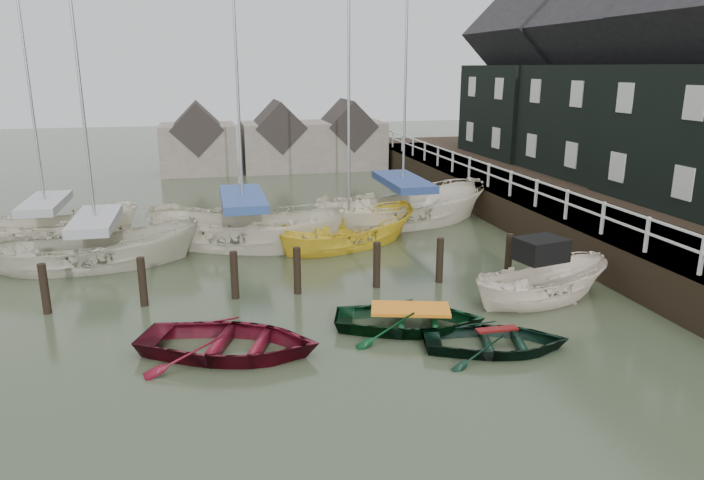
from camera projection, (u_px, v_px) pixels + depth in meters
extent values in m
plane|color=#2B3220|center=(362.00, 330.00, 15.85)|extent=(120.00, 120.00, 0.00)
cube|color=black|center=(520.00, 188.00, 26.95)|extent=(3.00, 32.00, 0.20)
cube|color=silver|center=(489.00, 165.00, 26.34)|extent=(0.06, 32.00, 0.06)
cube|color=silver|center=(488.00, 174.00, 26.44)|extent=(0.06, 32.00, 0.06)
cube|color=black|center=(628.00, 213.00, 28.53)|extent=(14.00, 38.00, 1.50)
cube|color=black|center=(611.00, 120.00, 29.34)|extent=(6.00, 7.00, 5.00)
cube|color=black|center=(621.00, 25.00, 28.20)|extent=(6.11, 7.14, 6.11)
cube|color=black|center=(536.00, 110.00, 35.91)|extent=(6.40, 7.00, 5.00)
cube|color=black|center=(542.00, 32.00, 34.77)|extent=(6.52, 7.14, 6.52)
cylinder|color=black|center=(46.00, 296.00, 16.78)|extent=(0.22, 0.22, 1.80)
cylinder|color=black|center=(143.00, 289.00, 17.32)|extent=(0.22, 0.22, 1.80)
cylinder|color=black|center=(235.00, 282.00, 17.87)|extent=(0.22, 0.22, 1.80)
cylinder|color=black|center=(297.00, 277.00, 18.27)|extent=(0.22, 0.22, 1.80)
cylinder|color=black|center=(377.00, 271.00, 18.80)|extent=(0.22, 0.22, 1.80)
cylinder|color=black|center=(439.00, 267.00, 19.24)|extent=(0.22, 0.22, 1.80)
cylinder|color=black|center=(508.00, 261.00, 19.74)|extent=(0.22, 0.22, 1.80)
cube|color=#665B51|center=(198.00, 149.00, 38.97)|extent=(4.50, 4.00, 3.00)
cube|color=#282321|center=(197.00, 128.00, 38.62)|extent=(3.18, 4.08, 3.18)
cube|color=#665B51|center=(279.00, 146.00, 40.07)|extent=(4.50, 4.00, 3.00)
cube|color=#282321|center=(278.00, 126.00, 39.72)|extent=(3.18, 4.08, 3.18)
cube|color=#665B51|center=(347.00, 144.00, 41.06)|extent=(4.50, 4.00, 3.00)
cube|color=#282321|center=(347.00, 124.00, 40.71)|extent=(3.18, 4.08, 3.18)
imported|color=#550C19|center=(230.00, 354.00, 14.52)|extent=(5.01, 4.31, 0.87)
imported|color=black|center=(410.00, 329.00, 15.92)|extent=(4.40, 3.67, 0.79)
imported|color=black|center=(496.00, 349.00, 14.76)|extent=(3.92, 3.22, 0.71)
imported|color=silver|center=(540.00, 301.00, 17.80)|extent=(4.70, 2.57, 1.72)
cube|color=black|center=(541.00, 249.00, 17.60)|extent=(1.48, 1.25, 0.65)
imported|color=#BBB69F|center=(100.00, 265.00, 21.06)|extent=(6.83, 3.13, 2.56)
cylinder|color=#B2B2B7|center=(82.00, 99.00, 19.60)|extent=(0.10, 0.10, 8.10)
cube|color=#95959A|center=(95.00, 221.00, 20.65)|extent=(3.75, 1.68, 0.30)
imported|color=beige|center=(245.00, 245.00, 23.41)|extent=(8.24, 5.84, 2.98)
cylinder|color=#B2B2B7|center=(237.00, 83.00, 21.84)|extent=(0.10, 0.10, 8.45)
cube|color=navy|center=(243.00, 199.00, 22.94)|extent=(4.51, 3.16, 0.30)
imported|color=yellow|center=(349.00, 244.00, 23.52)|extent=(6.43, 4.52, 2.33)
cylinder|color=#B2B2B7|center=(349.00, 94.00, 22.05)|extent=(0.10, 0.10, 8.42)
imported|color=beige|center=(402.00, 223.00, 26.63)|extent=(8.25, 4.22, 3.04)
cylinder|color=#B2B2B7|center=(406.00, 66.00, 24.91)|extent=(0.10, 0.10, 9.51)
cube|color=navy|center=(403.00, 182.00, 26.15)|extent=(4.53, 2.27, 0.30)
imported|color=beige|center=(50.00, 242.00, 23.72)|extent=(6.60, 2.61, 2.53)
cylinder|color=#B2B2B7|center=(32.00, 104.00, 22.34)|extent=(0.10, 0.10, 7.50)
cube|color=#96969B|center=(45.00, 203.00, 23.31)|extent=(3.63, 1.39, 0.30)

